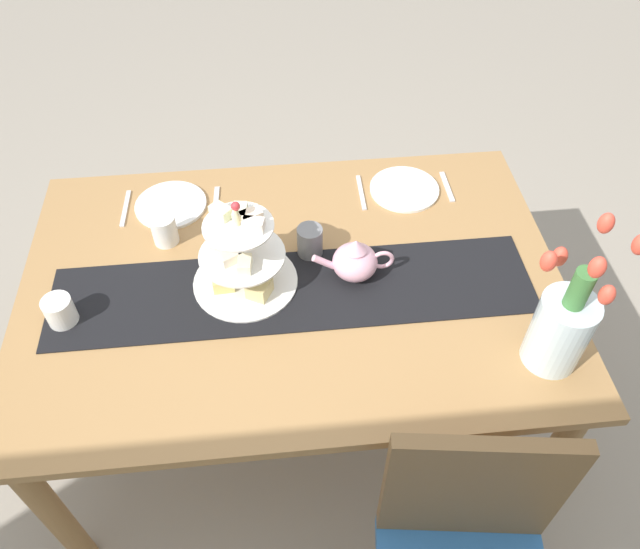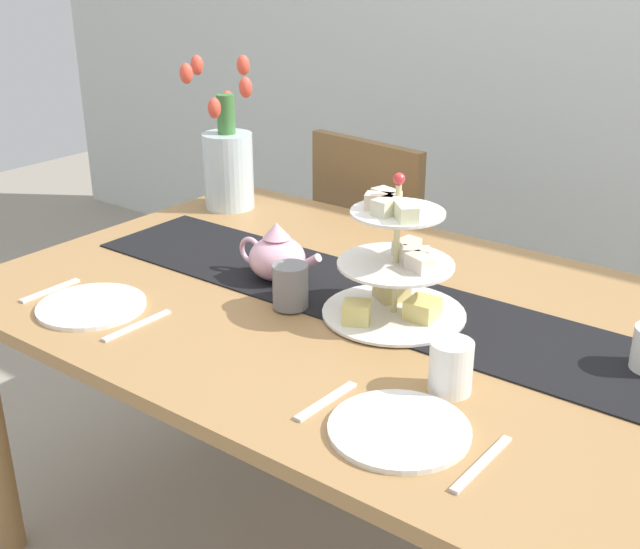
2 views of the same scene
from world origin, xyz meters
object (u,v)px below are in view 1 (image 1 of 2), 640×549
Objects in this scene: tiered_cake_stand at (242,259)px; mug_white_text at (164,230)px; dining_table at (293,300)px; dinner_plate_left at (404,189)px; knife_right at (125,208)px; teapot at (355,261)px; tulip_vase at (563,324)px; dinner_plate_right at (171,205)px; knife_left at (361,192)px; cream_jug at (60,311)px; mug_grey at (310,241)px; fork_left at (447,187)px; fork_right at (216,202)px.

tiered_cake_stand is 0.31m from mug_white_text.
dining_table is 6.81× the size of dinner_plate_left.
dining_table is 0.63m from knife_right.
teapot is at bearing 58.69° from dinner_plate_left.
dinner_plate_right is (1.01, -0.69, -0.13)m from tulip_vase.
tulip_vase is 2.55× the size of knife_left.
tiered_cake_stand is 0.44m from dinner_plate_right.
mug_grey is at bearing -164.82° from cream_jug.
cream_jug is at bearing 75.14° from knife_right.
cream_jug is 1.26m from fork_left.
tiered_cake_stand is at bearing 0.13° from teapot.
mug_grey is at bearing 27.98° from fork_left.
teapot reaches higher than mug_grey.
knife_left is at bearing -101.41° from teapot.
cream_jug is 0.52m from dinner_plate_right.
tulip_vase reaches higher than fork_left.
cream_jug reaches higher than fork_left.
mug_grey is (-0.28, 0.26, 0.05)m from fork_right.
tiered_cake_stand is 0.53m from knife_right.
mug_white_text is (-0.26, -0.28, 0.01)m from cream_jug.
cream_jug is at bearing 7.94° from dining_table.
dinner_plate_left is at bearing -168.28° from mug_white_text.
fork_left is (-0.15, 0.00, -0.00)m from dinner_plate_left.
dining_table is at bearing 33.21° from fork_left.
fork_right is at bearing -132.53° from cream_jug.
dinner_plate_left is at bearing 180.00° from dinner_plate_right.
mug_white_text is (0.92, 0.16, 0.04)m from fork_left.
teapot reaches higher than dining_table.
tulip_vase is at bearing 143.27° from mug_grey.
teapot reaches higher than dinner_plate_right.
mug_grey reaches higher than fork_left.
tulip_vase is 1.36m from knife_right.
fork_left is at bearing 180.00° from dinner_plate_left.
tiered_cake_stand is 0.32m from teapot.
knife_right is at bearing -27.14° from teapot.
dinner_plate_right is 0.50m from mug_grey.
fork_left is at bearing -81.72° from tulip_vase.
mug_grey reaches higher than knife_left.
cream_jug is 0.39m from mug_white_text.
fork_right is (0.62, 0.00, -0.00)m from dinner_plate_left.
knife_left is at bearing -60.56° from tulip_vase.
mug_grey is (0.12, -0.10, -0.01)m from teapot.
mug_white_text is at bearing 131.61° from knife_right.
fork_right is (-0.14, 0.00, -0.00)m from dinner_plate_right.
cream_jug is (0.81, 0.09, -0.02)m from teapot.
teapot is 2.51× the size of mug_grey.
tulip_vase is at bearing 152.53° from dining_table.
tiered_cake_stand reaches higher than fork_left.
knife_left is 0.48m from fork_right.
fork_right is (0.09, -0.36, -0.10)m from tiered_cake_stand.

